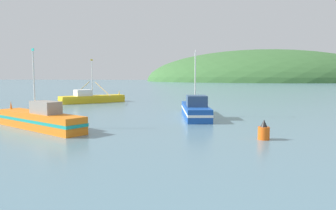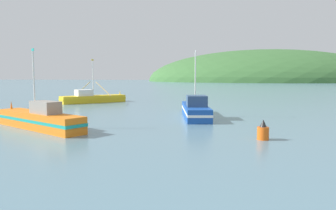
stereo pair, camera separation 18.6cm
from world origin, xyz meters
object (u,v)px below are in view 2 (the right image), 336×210
at_px(fishing_boat_yellow, 92,98).
at_px(fishing_boat_orange, 40,119).
at_px(fishing_boat_blue, 195,110).
at_px(channel_buoy, 263,132).

relative_size(fishing_boat_yellow, fishing_boat_orange, 1.02).
distance_m(fishing_boat_blue, channel_buoy, 11.71).
bearing_deg(fishing_boat_blue, channel_buoy, -162.90).
bearing_deg(fishing_boat_orange, fishing_boat_yellow, -47.09).
distance_m(fishing_boat_orange, channel_buoy, 16.96).
relative_size(fishing_boat_blue, channel_buoy, 7.47).
bearing_deg(channel_buoy, fishing_boat_yellow, 131.59).
xyz_separation_m(fishing_boat_blue, fishing_boat_yellow, (-17.20, 14.80, -0.09)).
height_order(fishing_boat_blue, fishing_boat_orange, fishing_boat_blue).
bearing_deg(fishing_boat_blue, fishing_boat_yellow, 39.87).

